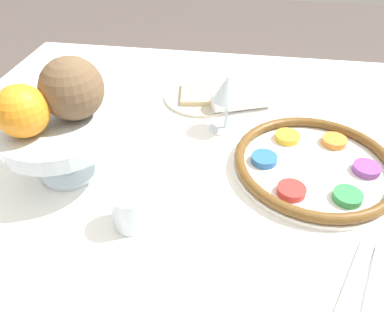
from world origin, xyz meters
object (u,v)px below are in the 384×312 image
(orange_fruit, at_px, (22,111))
(bread_plate, at_px, (202,96))
(napkin_roll, at_px, (241,101))
(seder_plate, at_px, (314,164))
(cup_near, at_px, (131,209))
(wine_glass, at_px, (228,91))
(coconut, at_px, (72,89))
(fruit_stand, at_px, (60,134))

(orange_fruit, bearing_deg, bread_plate, -124.08)
(napkin_roll, bearing_deg, seder_plate, 126.07)
(cup_near, bearing_deg, orange_fruit, -20.11)
(napkin_roll, bearing_deg, wine_glass, 72.13)
(orange_fruit, height_order, napkin_roll, orange_fruit)
(coconut, bearing_deg, bread_plate, -122.01)
(seder_plate, height_order, bread_plate, seder_plate)
(wine_glass, xyz_separation_m, napkin_roll, (-0.03, -0.09, -0.07))
(orange_fruit, xyz_separation_m, coconut, (-0.06, -0.07, 0.01))
(bread_plate, relative_size, napkin_roll, 1.28)
(orange_fruit, height_order, cup_near, orange_fruit)
(seder_plate, distance_m, coconut, 0.48)
(cup_near, bearing_deg, wine_glass, -112.81)
(wine_glass, bearing_deg, coconut, 33.80)
(coconut, xyz_separation_m, napkin_roll, (-0.29, -0.27, -0.15))
(seder_plate, height_order, orange_fruit, orange_fruit)
(bread_plate, relative_size, cup_near, 2.89)
(fruit_stand, height_order, coconut, coconut)
(wine_glass, relative_size, cup_near, 1.97)
(bread_plate, bearing_deg, fruit_stand, 57.09)
(orange_fruit, relative_size, bread_plate, 0.46)
(coconut, distance_m, bread_plate, 0.39)
(napkin_roll, xyz_separation_m, cup_near, (0.16, 0.40, 0.01))
(wine_glass, distance_m, fruit_stand, 0.35)
(napkin_roll, distance_m, cup_near, 0.43)
(napkin_roll, bearing_deg, cup_near, 68.28)
(seder_plate, distance_m, cup_near, 0.37)
(fruit_stand, height_order, bread_plate, fruit_stand)
(wine_glass, xyz_separation_m, bread_plate, (0.07, -0.13, -0.09))
(orange_fruit, distance_m, cup_near, 0.24)
(orange_fruit, relative_size, coconut, 0.80)
(bread_plate, bearing_deg, wine_glass, 119.11)
(napkin_roll, bearing_deg, coconut, 42.43)
(seder_plate, relative_size, napkin_roll, 2.06)
(seder_plate, bearing_deg, cup_near, 30.98)
(wine_glass, distance_m, cup_near, 0.34)
(coconut, bearing_deg, fruit_stand, 49.14)
(seder_plate, distance_m, orange_fruit, 0.54)
(bread_plate, xyz_separation_m, cup_near, (0.06, 0.44, 0.03))
(wine_glass, distance_m, coconut, 0.32)
(fruit_stand, bearing_deg, napkin_roll, -136.94)
(bread_plate, bearing_deg, napkin_roll, 159.40)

